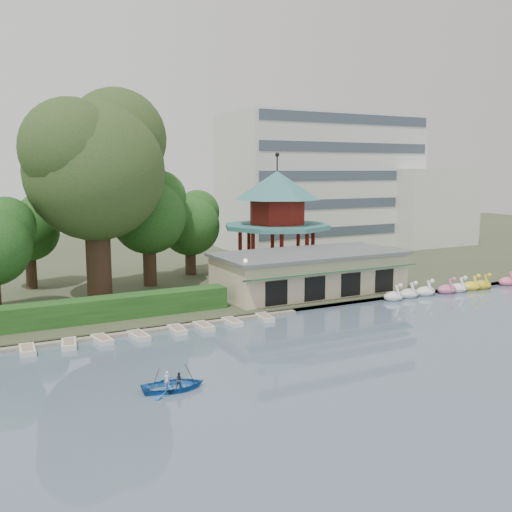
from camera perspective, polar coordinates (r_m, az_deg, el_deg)
ground_plane at (r=33.70m, az=11.53°, el=-12.80°), size 220.00×220.00×0.00m
shore at (r=79.69m, az=-12.71°, el=-0.27°), size 220.00×70.00×0.40m
embankment at (r=47.63m, az=-1.75°, el=-6.06°), size 220.00×0.60×0.30m
dock at (r=43.86m, az=-16.08°, el=-7.73°), size 34.00×1.60×0.24m
boathouse at (r=55.95m, az=5.38°, el=-1.56°), size 18.60×9.39×3.90m
pavilion at (r=64.86m, az=2.10°, el=4.43°), size 12.40×12.40×13.50m
office_building at (r=90.23m, az=8.22°, el=6.95°), size 38.00×18.00×20.00m
hedge at (r=46.27m, az=-20.63°, el=-5.59°), size 30.00×2.00×1.80m
lamp_post at (r=49.07m, az=-1.06°, el=-1.80°), size 0.36×0.36×4.28m
big_tree at (r=53.58m, az=-15.71°, el=9.21°), size 13.67×12.74×19.36m
small_trees at (r=57.12m, az=-17.34°, el=2.88°), size 39.44×16.80×11.80m
swan_boats at (r=60.65m, az=18.91°, el=-3.09°), size 17.82×2.14×1.92m
moored_rowboats at (r=42.39m, az=-16.62°, el=-8.24°), size 30.11×2.75×0.36m
rowboat_with_passengers at (r=32.94m, az=-8.28°, el=-12.28°), size 5.35×4.13×2.01m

